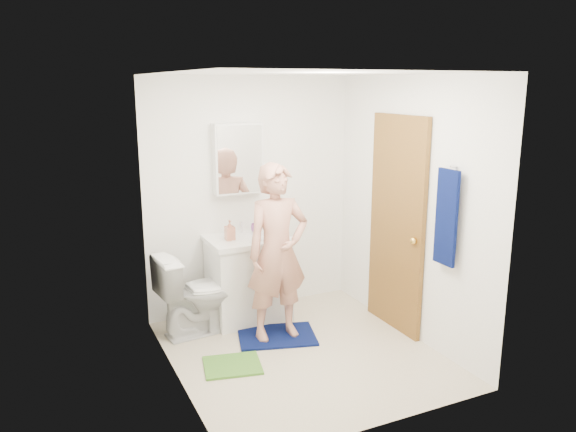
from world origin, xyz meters
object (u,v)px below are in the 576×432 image
object	(u,v)px
towel	(446,218)
man	(277,252)
medicine_cabinet	(238,159)
toothbrush_cup	(257,228)
vanity_cabinet	(248,281)
toilet	(199,293)
soap_dispenser	(230,230)

from	to	relation	value
towel	man	size ratio (longest dim) A/B	0.49
medicine_cabinet	toothbrush_cup	world-z (taller)	medicine_cabinet
vanity_cabinet	medicine_cabinet	size ratio (longest dim) A/B	1.14
toilet	toothbrush_cup	world-z (taller)	toothbrush_cup
medicine_cabinet	soap_dispenser	size ratio (longest dim) A/B	3.57
towel	man	bearing A→B (deg)	139.19
medicine_cabinet	towel	size ratio (longest dim) A/B	0.87
medicine_cabinet	towel	world-z (taller)	medicine_cabinet
toothbrush_cup	man	world-z (taller)	man
soap_dispenser	man	world-z (taller)	man
vanity_cabinet	towel	xyz separation A→B (m)	(1.18, -1.48, 0.85)
towel	toothbrush_cup	xyz separation A→B (m)	(-1.03, 1.62, -0.35)
soap_dispenser	vanity_cabinet	bearing A→B (deg)	6.24
medicine_cabinet	toilet	world-z (taller)	medicine_cabinet
vanity_cabinet	soap_dispenser	size ratio (longest dim) A/B	4.08
man	toilet	bearing A→B (deg)	145.75
toilet	man	world-z (taller)	man
vanity_cabinet	soap_dispenser	world-z (taller)	soap_dispenser
toilet	man	xyz separation A→B (m)	(0.63, -0.42, 0.44)
medicine_cabinet	vanity_cabinet	bearing A→B (deg)	-90.00
vanity_cabinet	toothbrush_cup	xyz separation A→B (m)	(0.15, 0.13, 0.50)
towel	man	xyz separation A→B (m)	(-1.10, 0.95, -0.42)
soap_dispenser	man	bearing A→B (deg)	-62.24
towel	toothbrush_cup	size ratio (longest dim) A/B	6.95
toilet	soap_dispenser	distance (m)	0.66
towel	soap_dispenser	distance (m)	2.03
medicine_cabinet	man	size ratio (longest dim) A/B	0.43
toothbrush_cup	vanity_cabinet	bearing A→B (deg)	-138.48
medicine_cabinet	toothbrush_cup	bearing A→B (deg)	-32.04
man	vanity_cabinet	bearing A→B (deg)	98.41
man	towel	bearing A→B (deg)	-41.13
towel	soap_dispenser	xyz separation A→B (m)	(-1.37, 1.46, -0.30)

